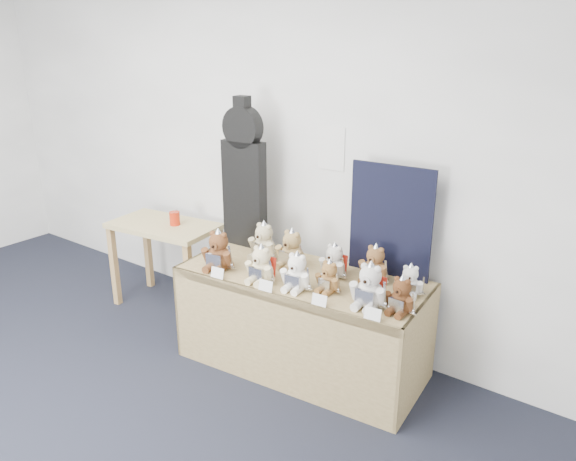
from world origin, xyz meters
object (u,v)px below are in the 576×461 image
Objects in this scene: teddy_front_left at (261,266)px; teddy_back_left at (264,242)px; teddy_back_centre_left at (291,250)px; red_cup at (175,218)px; teddy_back_right at (375,265)px; teddy_front_end at (401,297)px; guitar_case at (244,175)px; teddy_back_end at (410,282)px; teddy_front_centre at (297,273)px; teddy_back_centre_right at (334,263)px; display_table at (297,299)px; teddy_front_far_left at (218,252)px; teddy_front_right at (329,278)px; side_table at (165,238)px; teddy_front_far_right at (369,288)px.

teddy_front_left is 0.94× the size of teddy_back_left.
red_cup is at bearing -179.44° from teddy_back_centre_left.
teddy_front_end is at bearing -39.80° from teddy_back_right.
guitar_case reaches higher than teddy_back_left.
teddy_back_end is (2.02, 0.02, -0.01)m from red_cup.
teddy_front_end is 0.91× the size of teddy_back_right.
teddy_back_end is (0.60, 0.33, -0.02)m from teddy_front_centre.
teddy_front_left reaches higher than teddy_back_centre_right.
display_table is 6.32× the size of teddy_front_centre.
teddy_front_far_left is at bearing -24.12° from red_cup.
display_table is at bearing 117.46° from teddy_front_centre.
teddy_front_far_left is (0.82, -0.37, 0.02)m from red_cup.
teddy_back_centre_left is at bearing -1.79° from teddy_back_left.
teddy_front_right reaches higher than teddy_back_end.
teddy_front_left is 0.92m from teddy_back_end.
teddy_back_left is at bearing 173.42° from teddy_front_end.
guitar_case is at bearing -178.09° from teddy_back_right.
teddy_front_centre is 1.05× the size of teddy_back_centre_right.
teddy_back_end is at bearing -9.73° from teddy_back_right.
teddy_back_left is at bearing -28.79° from guitar_case.
display_table is 7.53× the size of teddy_front_right.
red_cup reaches higher than side_table.
guitar_case is 0.95m from teddy_back_centre_right.
teddy_back_right is (0.15, 0.30, 0.02)m from teddy_front_right.
teddy_back_centre_right is at bearing 163.56° from teddy_front_end.
side_table is 3.44× the size of teddy_front_centre.
guitar_case reaches higher than red_cup.
side_table is at bearing 177.74° from teddy_front_right.
side_table is at bearing 148.15° from teddy_front_far_left.
teddy_back_right reaches higher than side_table.
teddy_back_centre_right reaches higher than teddy_front_end.
teddy_front_far_left reaches higher than teddy_front_right.
teddy_front_right is 0.75× the size of teddy_front_far_right.
teddy_front_left is at bearing -16.86° from red_cup.
red_cup is 0.36× the size of teddy_front_far_left.
teddy_front_centre is at bearing -103.69° from teddy_back_centre_right.
teddy_front_left is 1.21× the size of teddy_front_right.
teddy_back_end is at bearing 61.91° from teddy_front_far_right.
teddy_front_far_right is (0.29, -0.03, 0.03)m from teddy_front_right.
teddy_front_centre is 0.20m from teddy_front_right.
teddy_front_left reaches higher than red_cup.
teddy_front_far_right is at bearing -135.13° from teddy_back_end.
teddy_front_left is at bearing -138.99° from display_table.
teddy_front_right is 0.45m from teddy_back_centre_left.
guitar_case is 4.06× the size of teddy_front_centre.
red_cup is 1.61m from teddy_front_right.
guitar_case is 4.03× the size of teddy_back_right.
teddy_front_right is (0.78, 0.14, -0.03)m from teddy_front_far_left.
teddy_back_centre_left is at bearing 85.59° from teddy_front_left.
teddy_front_left is at bearing -174.88° from teddy_front_far_right.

